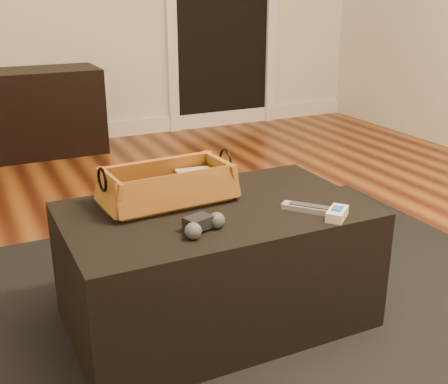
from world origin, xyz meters
name	(u,v)px	position (x,y,z in m)	size (l,w,h in m)	color
floor	(226,321)	(0.00, 0.00, -0.01)	(5.00, 5.50, 0.01)	brown
baseboard	(70,134)	(0.00, 2.73, 0.06)	(5.00, 0.04, 0.12)	white
doorway_opening	(222,0)	(1.30, 2.73, 1.02)	(0.82, 0.02, 2.00)	black
door_jamb_left	(170,1)	(0.85, 2.72, 1.02)	(0.08, 0.05, 2.05)	white
door_jamb_right	(272,0)	(1.75, 2.72, 1.02)	(0.08, 0.05, 2.05)	white
area_rug	(223,326)	(-0.03, -0.03, 0.01)	(2.60, 2.00, 0.01)	black
ottoman	(216,265)	(-0.03, 0.02, 0.22)	(1.00, 0.60, 0.42)	black
tv_remote	(164,197)	(-0.18, 0.12, 0.46)	(0.24, 0.05, 0.02)	black
cloth_bundle	(195,180)	(-0.04, 0.18, 0.48)	(0.12, 0.08, 0.07)	tan
wicker_basket	(168,187)	(-0.15, 0.14, 0.48)	(0.46, 0.26, 0.16)	#925621
game_controller	(202,224)	(-0.15, -0.14, 0.46)	(0.16, 0.12, 0.05)	black
silver_remote	(311,209)	(0.23, -0.15, 0.44)	(0.16, 0.17, 0.02)	#A3A6AA
cream_gadget	(337,214)	(0.27, -0.23, 0.45)	(0.11, 0.10, 0.04)	silver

